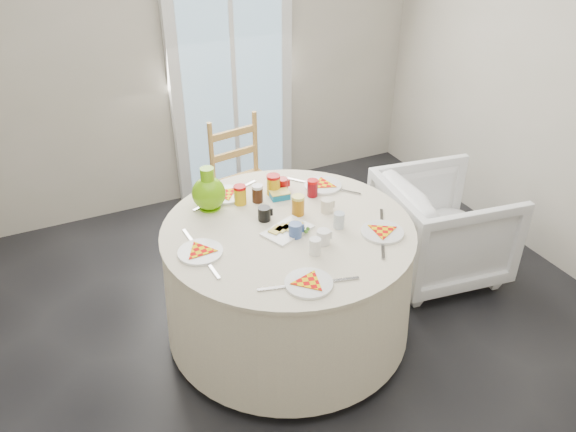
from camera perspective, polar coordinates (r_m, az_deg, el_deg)
name	(u,v)px	position (r m, az deg, el deg)	size (l,w,h in m)	color
floor	(295,349)	(3.34, 0.76, -13.33)	(4.00, 4.00, 0.00)	black
wall_back	(176,41)	(4.37, -11.32, 17.07)	(4.00, 0.02, 2.60)	#BCB5A3
glass_door	(231,69)	(4.51, -5.77, 14.62)	(1.00, 0.08, 2.10)	silver
table	(288,279)	(3.21, 0.00, -6.47)	(1.40, 1.40, 0.71)	beige
wooden_chair	(248,185)	(3.98, -4.13, 3.21)	(0.42, 0.40, 0.93)	tan
armchair	(442,222)	(3.82, 15.39, -0.61)	(0.75, 0.70, 0.77)	white
place_settings	(288,221)	(2.98, 0.00, -0.49)	(1.23, 1.23, 0.02)	white
jar_cluster	(275,186)	(3.21, -1.32, 3.03)	(0.47, 0.24, 0.14)	olive
butter_tub	(280,190)	(3.25, -0.84, 2.67)	(0.11, 0.08, 0.04)	#0B6C9A
green_pitcher	(208,186)	(3.14, -8.11, 3.02)	(0.19, 0.19, 0.25)	#63AD08
cheese_platter	(287,225)	(2.95, -0.06, -0.89)	(0.26, 0.17, 0.03)	white
mugs_glasses	(304,210)	(3.00, 1.62, 0.60)	(0.52, 0.52, 0.10)	#969696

